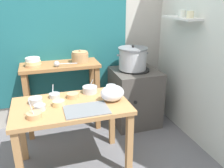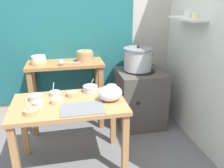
{
  "view_description": "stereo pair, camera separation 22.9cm",
  "coord_description": "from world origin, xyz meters",
  "px_view_note": "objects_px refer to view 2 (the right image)",
  "views": [
    {
      "loc": [
        -0.38,
        -2.07,
        1.7
      ],
      "look_at": [
        0.33,
        0.16,
        0.82
      ],
      "focal_mm": 38.1,
      "sensor_mm": 36.0,
      "label": 1
    },
    {
      "loc": [
        -0.16,
        -2.13,
        1.7
      ],
      "look_at": [
        0.33,
        0.16,
        0.82
      ],
      "focal_mm": 38.1,
      "sensor_mm": 36.0,
      "label": 2
    }
  ],
  "objects_px": {
    "plastic_bag": "(110,93)",
    "prep_bowl_7": "(38,104)",
    "prep_table": "(70,112)",
    "bowl_stack_enamel": "(39,60)",
    "stove_block": "(140,98)",
    "prep_bowl_5": "(57,101)",
    "prep_bowl_4": "(90,89)",
    "prep_bowl_2": "(31,111)",
    "prep_bowl_3": "(55,93)",
    "prep_bowl_6": "(36,97)",
    "prep_bowl_0": "(72,94)",
    "clay_pot": "(85,56)",
    "back_shelf_table": "(66,79)",
    "prep_bowl_1": "(112,88)",
    "steamer_pot": "(138,59)",
    "serving_tray": "(82,108)",
    "ladle": "(62,62)"
  },
  "relations": [
    {
      "from": "prep_bowl_2",
      "to": "prep_bowl_5",
      "type": "height_order",
      "value": "prep_bowl_2"
    },
    {
      "from": "prep_bowl_4",
      "to": "plastic_bag",
      "type": "bearing_deg",
      "value": -58.84
    },
    {
      "from": "stove_block",
      "to": "prep_bowl_5",
      "type": "distance_m",
      "value": 1.33
    },
    {
      "from": "bowl_stack_enamel",
      "to": "prep_bowl_6",
      "type": "height_order",
      "value": "bowl_stack_enamel"
    },
    {
      "from": "clay_pot",
      "to": "back_shelf_table",
      "type": "bearing_deg",
      "value": -180.0
    },
    {
      "from": "prep_bowl_4",
      "to": "steamer_pot",
      "type": "bearing_deg",
      "value": 35.3
    },
    {
      "from": "prep_table",
      "to": "prep_bowl_7",
      "type": "relative_size",
      "value": 10.67
    },
    {
      "from": "stove_block",
      "to": "prep_bowl_4",
      "type": "height_order",
      "value": "prep_bowl_4"
    },
    {
      "from": "steamer_pot",
      "to": "prep_bowl_2",
      "type": "distance_m",
      "value": 1.55
    },
    {
      "from": "steamer_pot",
      "to": "prep_bowl_7",
      "type": "bearing_deg",
      "value": -148.03
    },
    {
      "from": "stove_block",
      "to": "prep_bowl_4",
      "type": "bearing_deg",
      "value": -147.33
    },
    {
      "from": "serving_tray",
      "to": "prep_bowl_6",
      "type": "distance_m",
      "value": 0.52
    },
    {
      "from": "serving_tray",
      "to": "stove_block",
      "type": "bearing_deg",
      "value": 45.52
    },
    {
      "from": "stove_block",
      "to": "prep_bowl_0",
      "type": "xyz_separation_m",
      "value": [
        -0.92,
        -0.54,
        0.36
      ]
    },
    {
      "from": "bowl_stack_enamel",
      "to": "plastic_bag",
      "type": "xyz_separation_m",
      "value": [
        0.72,
        -0.85,
        -0.15
      ]
    },
    {
      "from": "stove_block",
      "to": "prep_table",
      "type": "bearing_deg",
      "value": -144.3
    },
    {
      "from": "clay_pot",
      "to": "prep_bowl_1",
      "type": "height_order",
      "value": "clay_pot"
    },
    {
      "from": "back_shelf_table",
      "to": "plastic_bag",
      "type": "bearing_deg",
      "value": -64.86
    },
    {
      "from": "stove_block",
      "to": "prep_bowl_2",
      "type": "distance_m",
      "value": 1.6
    },
    {
      "from": "bowl_stack_enamel",
      "to": "prep_bowl_1",
      "type": "height_order",
      "value": "bowl_stack_enamel"
    },
    {
      "from": "clay_pot",
      "to": "plastic_bag",
      "type": "relative_size",
      "value": 0.9
    },
    {
      "from": "prep_bowl_0",
      "to": "prep_bowl_1",
      "type": "relative_size",
      "value": 1.12
    },
    {
      "from": "serving_tray",
      "to": "plastic_bag",
      "type": "xyz_separation_m",
      "value": [
        0.29,
        0.12,
        0.08
      ]
    },
    {
      "from": "stove_block",
      "to": "prep_bowl_7",
      "type": "xyz_separation_m",
      "value": [
        -1.25,
        -0.73,
        0.37
      ]
    },
    {
      "from": "stove_block",
      "to": "prep_bowl_0",
      "type": "height_order",
      "value": "stove_block"
    },
    {
      "from": "bowl_stack_enamel",
      "to": "prep_bowl_6",
      "type": "xyz_separation_m",
      "value": [
        -0.0,
        -0.68,
        -0.2
      ]
    },
    {
      "from": "ladle",
      "to": "prep_bowl_3",
      "type": "relative_size",
      "value": 2.06
    },
    {
      "from": "ladle",
      "to": "steamer_pot",
      "type": "bearing_deg",
      "value": 0.55
    },
    {
      "from": "plastic_bag",
      "to": "prep_bowl_0",
      "type": "height_order",
      "value": "plastic_bag"
    },
    {
      "from": "stove_block",
      "to": "prep_bowl_1",
      "type": "relative_size",
      "value": 7.3
    },
    {
      "from": "bowl_stack_enamel",
      "to": "prep_bowl_3",
      "type": "xyz_separation_m",
      "value": [
        0.18,
        -0.59,
        -0.21
      ]
    },
    {
      "from": "clay_pot",
      "to": "prep_bowl_3",
      "type": "distance_m",
      "value": 0.76
    },
    {
      "from": "prep_table",
      "to": "prep_bowl_6",
      "type": "bearing_deg",
      "value": 159.46
    },
    {
      "from": "clay_pot",
      "to": "prep_bowl_0",
      "type": "xyz_separation_m",
      "value": [
        -0.21,
        -0.67,
        -0.22
      ]
    },
    {
      "from": "prep_bowl_6",
      "to": "prep_bowl_0",
      "type": "bearing_deg",
      "value": 4.39
    },
    {
      "from": "prep_bowl_2",
      "to": "prep_bowl_6",
      "type": "height_order",
      "value": "prep_bowl_2"
    },
    {
      "from": "back_shelf_table",
      "to": "steamer_pot",
      "type": "xyz_separation_m",
      "value": [
        0.93,
        -0.11,
        0.25
      ]
    },
    {
      "from": "back_shelf_table",
      "to": "prep_bowl_0",
      "type": "bearing_deg",
      "value": -86.18
    },
    {
      "from": "prep_bowl_1",
      "to": "prep_bowl_5",
      "type": "xyz_separation_m",
      "value": [
        -0.58,
        -0.22,
        -0.01
      ]
    },
    {
      "from": "clay_pot",
      "to": "ladle",
      "type": "relative_size",
      "value": 0.78
    },
    {
      "from": "bowl_stack_enamel",
      "to": "plastic_bag",
      "type": "relative_size",
      "value": 0.81
    },
    {
      "from": "prep_bowl_6",
      "to": "back_shelf_table",
      "type": "bearing_deg",
      "value": 65.75
    },
    {
      "from": "prep_table",
      "to": "prep_bowl_1",
      "type": "bearing_deg",
      "value": 24.68
    },
    {
      "from": "prep_table",
      "to": "bowl_stack_enamel",
      "type": "distance_m",
      "value": 0.93
    },
    {
      "from": "serving_tray",
      "to": "prep_bowl_6",
      "type": "bearing_deg",
      "value": 146.38
    },
    {
      "from": "bowl_stack_enamel",
      "to": "prep_bowl_4",
      "type": "relative_size",
      "value": 1.23
    },
    {
      "from": "plastic_bag",
      "to": "prep_bowl_7",
      "type": "height_order",
      "value": "plastic_bag"
    },
    {
      "from": "prep_bowl_2",
      "to": "prep_bowl_6",
      "type": "relative_size",
      "value": 1.3
    },
    {
      "from": "bowl_stack_enamel",
      "to": "plastic_bag",
      "type": "height_order",
      "value": "bowl_stack_enamel"
    },
    {
      "from": "plastic_bag",
      "to": "prep_bowl_4",
      "type": "relative_size",
      "value": 1.51
    }
  ]
}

